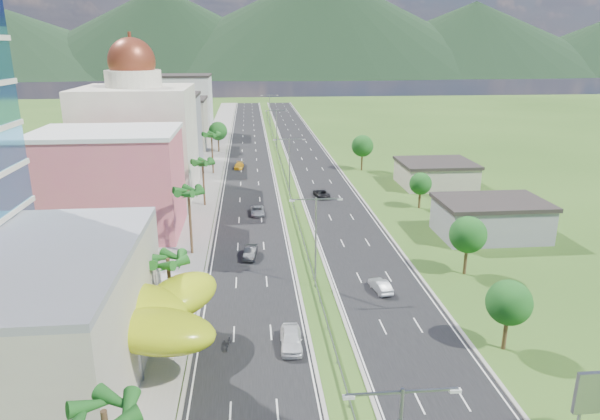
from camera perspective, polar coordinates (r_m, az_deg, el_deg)
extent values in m
plane|color=#2D5119|center=(55.00, 2.94, -12.64)|extent=(500.00, 500.00, 0.00)
cube|color=black|center=(139.86, -5.45, 5.86)|extent=(11.00, 260.00, 0.04)
cube|color=black|center=(140.63, 0.70, 6.00)|extent=(11.00, 260.00, 0.04)
cube|color=gray|center=(140.19, -9.36, 5.76)|extent=(7.00, 260.00, 0.12)
cube|color=gray|center=(122.34, -1.91, 4.58)|extent=(0.08, 216.00, 0.28)
cube|color=gray|center=(222.92, -3.58, 10.22)|extent=(0.10, 0.12, 0.70)
cube|color=gray|center=(28.27, 7.91, -18.84)|extent=(2.88, 0.12, 0.12)
cube|color=gray|center=(28.99, 13.75, -18.18)|extent=(2.88, 0.12, 0.12)
cube|color=silver|center=(28.09, 5.21, -19.25)|extent=(0.60, 0.25, 0.18)
cube|color=silver|center=(29.46, 16.21, -18.01)|extent=(0.60, 0.25, 0.18)
cylinder|color=gray|center=(61.62, 1.68, -3.57)|extent=(0.20, 0.20, 11.00)
cube|color=gray|center=(59.79, 0.36, 1.13)|extent=(2.88, 0.12, 0.12)
cube|color=gray|center=(60.14, 3.09, 1.20)|extent=(2.88, 0.12, 0.12)
cube|color=silver|center=(59.71, -0.87, 1.01)|extent=(0.60, 0.25, 0.18)
cube|color=silver|center=(60.37, 4.29, 1.14)|extent=(0.60, 0.25, 0.18)
cylinder|color=gray|center=(99.85, -1.14, 4.56)|extent=(0.20, 0.20, 11.00)
cube|color=gray|center=(98.73, -2.00, 7.55)|extent=(2.88, 0.12, 0.12)
cube|color=gray|center=(98.94, -0.32, 7.58)|extent=(2.88, 0.12, 0.12)
cube|color=silver|center=(98.68, -2.74, 7.47)|extent=(0.60, 0.25, 0.18)
cube|color=silver|center=(99.08, 0.43, 7.53)|extent=(0.60, 0.25, 0.18)
cylinder|color=gray|center=(144.01, -2.51, 8.47)|extent=(0.20, 0.20, 11.00)
cube|color=gray|center=(143.24, -3.12, 10.55)|extent=(2.88, 0.12, 0.12)
cube|color=gray|center=(143.38, -1.95, 10.57)|extent=(2.88, 0.12, 0.12)
cube|color=silver|center=(143.20, -3.64, 10.50)|extent=(0.60, 0.25, 0.18)
cube|color=silver|center=(143.48, -1.43, 10.54)|extent=(0.60, 0.25, 0.18)
cylinder|color=gray|center=(188.57, -3.24, 10.53)|extent=(0.20, 0.20, 11.00)
cube|color=gray|center=(187.98, -3.72, 12.13)|extent=(2.88, 0.12, 0.12)
cube|color=gray|center=(188.09, -2.82, 12.14)|extent=(2.88, 0.12, 0.12)
cube|color=silver|center=(187.95, -4.12, 12.09)|extent=(0.60, 0.25, 0.18)
cube|color=silver|center=(188.16, -2.42, 12.12)|extent=(0.60, 0.25, 0.18)
cylinder|color=gray|center=(54.44, -23.18, -12.08)|extent=(0.50, 0.50, 4.00)
cylinder|color=gray|center=(48.49, -16.78, -15.14)|extent=(0.50, 0.50, 4.00)
cylinder|color=gray|center=(47.05, -22.48, -16.88)|extent=(0.50, 0.50, 4.00)
cylinder|color=gray|center=(52.37, -13.55, -12.28)|extent=(0.50, 0.50, 4.00)
cube|color=#D65870|center=(84.21, -19.55, 2.57)|extent=(20.00, 15.00, 15.00)
cube|color=beige|center=(105.68, -16.80, 7.03)|extent=(20.00, 20.00, 20.00)
cylinder|color=beige|center=(104.41, -17.36, 13.24)|extent=(10.00, 10.00, 3.00)
sphere|color=maroon|center=(104.29, -17.51, 14.88)|extent=(8.40, 8.40, 8.40)
cube|color=gray|center=(130.13, -14.24, 8.14)|extent=(16.00, 15.00, 16.00)
cube|color=#AA9D8C|center=(151.90, -13.00, 8.89)|extent=(16.00, 15.00, 13.00)
cube|color=silver|center=(174.26, -12.12, 10.79)|extent=(16.00, 15.00, 18.00)
cube|color=gray|center=(84.06, 19.65, -1.02)|extent=(15.00, 10.00, 5.00)
cube|color=#AA9D8C|center=(111.61, 14.25, 3.65)|extent=(14.00, 12.00, 4.40)
cylinder|color=#47301C|center=(55.16, -13.65, -8.66)|extent=(0.36, 0.36, 7.50)
cylinder|color=#47301C|center=(73.31, -11.62, -1.32)|extent=(0.36, 0.36, 9.00)
cylinder|color=#47301C|center=(95.43, -10.23, 2.77)|extent=(0.36, 0.36, 8.00)
cylinder|color=#47301C|center=(119.67, -9.33, 5.93)|extent=(0.36, 0.36, 8.80)
cylinder|color=#47301C|center=(144.56, -8.68, 7.10)|extent=(0.40, 0.40, 4.90)
sphere|color=#1C5A1C|center=(144.05, -8.74, 8.33)|extent=(4.90, 4.90, 4.90)
cylinder|color=#47301C|center=(54.37, 21.09, -11.74)|extent=(0.40, 0.40, 4.20)
sphere|color=#1C5A1C|center=(53.16, 21.40, -9.18)|extent=(4.20, 4.20, 4.20)
cylinder|color=#47301C|center=(69.41, 17.27, -4.79)|extent=(0.40, 0.40, 4.55)
sphere|color=#1C5A1C|center=(68.41, 17.48, -2.52)|extent=(4.55, 4.55, 4.55)
cylinder|color=#47301C|center=(95.39, 12.64, 1.32)|extent=(0.40, 0.40, 3.85)
sphere|color=#1C5A1C|center=(94.76, 12.74, 2.76)|extent=(3.85, 3.85, 3.85)
cylinder|color=#47301C|center=(122.41, 6.62, 5.36)|extent=(0.40, 0.40, 4.90)
sphere|color=#1C5A1C|center=(121.81, 6.67, 6.81)|extent=(4.90, 4.90, 4.90)
imported|color=white|center=(51.69, -0.96, -13.59)|extent=(2.21, 5.10, 1.71)
imported|color=black|center=(72.07, -5.32, -4.50)|extent=(2.14, 4.71, 1.50)
imported|color=#929699|center=(89.96, -4.56, -0.08)|extent=(2.30, 4.83, 1.33)
imported|color=yellow|center=(124.30, -6.53, 4.72)|extent=(2.34, 4.80, 1.34)
imported|color=#ACAFB4|center=(63.04, 8.57, -7.98)|extent=(2.16, 4.40, 1.39)
imported|color=black|center=(100.23, 2.28, 1.80)|extent=(2.94, 5.34, 1.42)
imported|color=black|center=(52.11, -7.67, -13.69)|extent=(0.87, 2.21, 1.38)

